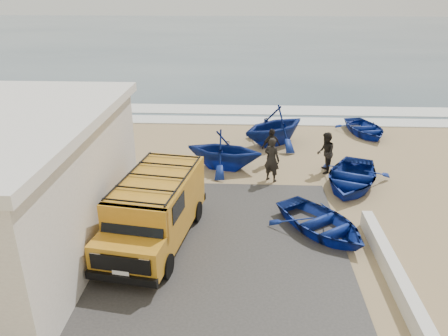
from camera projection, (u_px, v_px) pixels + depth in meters
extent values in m
plane|color=tan|center=(221.00, 221.00, 15.31)|extent=(160.00, 160.00, 0.00)
cube|color=#3D3B38|center=(153.00, 252.00, 13.55)|extent=(12.00, 10.00, 0.05)
cube|color=#385166|center=(241.00, 37.00, 66.73)|extent=(180.00, 88.00, 0.01)
cube|color=white|center=(232.00, 121.00, 26.32)|extent=(180.00, 1.60, 0.06)
cube|color=white|center=(233.00, 110.00, 28.62)|extent=(180.00, 2.20, 0.04)
cube|color=black|center=(109.00, 156.00, 13.99)|extent=(0.08, 0.70, 0.90)
cube|color=silver|center=(393.00, 271.00, 12.23)|extent=(0.35, 6.00, 0.55)
cube|color=orange|center=(159.00, 202.00, 14.00)|extent=(2.61, 4.34, 1.73)
cube|color=orange|center=(128.00, 257.00, 11.90)|extent=(2.11, 1.24, 0.94)
cube|color=black|center=(133.00, 221.00, 12.01)|extent=(1.86, 0.64, 0.75)
cube|color=black|center=(120.00, 264.00, 11.42)|extent=(1.68, 0.35, 0.47)
cube|color=black|center=(121.00, 279.00, 11.57)|extent=(2.02, 0.46, 0.23)
cube|color=black|center=(156.00, 176.00, 13.59)|extent=(2.46, 4.01, 0.06)
cylinder|color=black|center=(105.00, 258.00, 12.64)|extent=(0.34, 0.76, 0.73)
cylinder|color=black|center=(146.00, 206.00, 15.55)|extent=(0.34, 0.76, 0.73)
cylinder|color=black|center=(167.00, 266.00, 12.29)|extent=(0.34, 0.76, 0.73)
cylinder|color=black|center=(197.00, 212.00, 15.20)|extent=(0.34, 0.76, 0.73)
imported|color=navy|center=(321.00, 223.00, 14.48)|extent=(4.18, 4.43, 0.75)
imported|color=navy|center=(351.00, 177.00, 17.77)|extent=(4.14, 4.80, 0.83)
imported|color=navy|center=(224.00, 150.00, 19.31)|extent=(3.98, 3.63, 1.78)
imported|color=navy|center=(274.00, 125.00, 22.17)|extent=(5.10, 5.05, 2.04)
imported|color=navy|center=(365.00, 128.00, 23.85)|extent=(3.16, 3.93, 0.72)
imported|color=black|center=(272.00, 159.00, 18.09)|extent=(0.83, 0.76, 1.91)
imported|color=black|center=(326.00, 153.00, 18.92)|extent=(0.77, 0.94, 1.82)
imported|color=black|center=(271.00, 147.00, 19.79)|extent=(1.06, 0.90, 1.70)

